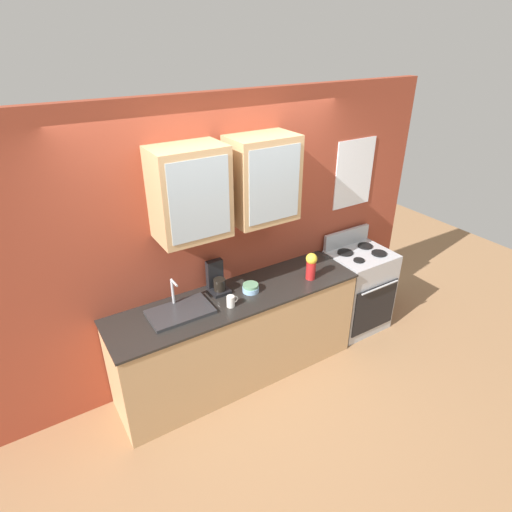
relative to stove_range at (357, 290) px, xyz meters
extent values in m
plane|color=#936B47|center=(-1.54, 0.00, -0.47)|extent=(10.00, 10.00, 0.00)
cube|color=#993D28|center=(-1.54, 0.36, 0.84)|extent=(4.71, 0.10, 2.63)
cube|color=tan|center=(-1.88, 0.12, 1.46)|extent=(0.58, 0.37, 0.73)
cube|color=#9EADB7|center=(-1.88, -0.07, 1.46)|extent=(0.49, 0.01, 0.62)
cube|color=tan|center=(-1.20, 0.12, 1.46)|extent=(0.58, 0.37, 0.73)
cube|color=#9EADB7|center=(-1.20, -0.07, 1.46)|extent=(0.49, 0.01, 0.62)
cube|color=white|center=(0.06, 0.30, 1.25)|extent=(0.51, 0.01, 0.72)
cube|color=tan|center=(-1.54, 0.00, -0.02)|extent=(2.36, 0.59, 0.91)
cube|color=black|center=(-1.54, 0.00, 0.45)|extent=(2.38, 0.62, 0.02)
cube|color=#ADAFB5|center=(0.00, 0.00, -0.01)|extent=(0.65, 0.55, 0.93)
cube|color=black|center=(0.00, -0.28, -0.08)|extent=(0.60, 0.01, 0.56)
cylinder|color=#ADAFB5|center=(0.00, -0.31, 0.20)|extent=(0.52, 0.02, 0.02)
cube|color=#ADAFB5|center=(0.00, 0.26, 0.55)|extent=(0.62, 0.04, 0.18)
cylinder|color=black|center=(-0.15, -0.10, 0.47)|extent=(0.11, 0.11, 0.02)
cylinder|color=black|center=(0.15, -0.10, 0.47)|extent=(0.16, 0.16, 0.02)
cylinder|color=black|center=(-0.15, 0.10, 0.47)|extent=(0.17, 0.17, 0.02)
cylinder|color=black|center=(0.15, 0.10, 0.47)|extent=(0.16, 0.16, 0.02)
cube|color=#2D2D30|center=(-2.08, 0.02, 0.47)|extent=(0.53, 0.33, 0.03)
cylinder|color=#ADAFB5|center=(-2.08, 0.16, 0.61)|extent=(0.02, 0.02, 0.24)
cylinder|color=#ADAFB5|center=(-2.08, 0.10, 0.72)|extent=(0.02, 0.12, 0.02)
cylinder|color=#8CB7E0|center=(-1.40, 0.00, 0.48)|extent=(0.15, 0.15, 0.05)
cylinder|color=#669972|center=(-1.40, 0.00, 0.51)|extent=(0.14, 0.14, 0.04)
cylinder|color=#B21E1E|center=(-0.79, -0.11, 0.55)|extent=(0.09, 0.09, 0.18)
sphere|color=yellow|center=(-0.79, -0.11, 0.67)|extent=(0.11, 0.11, 0.11)
cylinder|color=silver|center=(-1.67, -0.11, 0.51)|extent=(0.07, 0.07, 0.10)
torus|color=silver|center=(-1.63, -0.11, 0.51)|extent=(0.06, 0.01, 0.06)
cube|color=black|center=(-1.65, 0.15, 0.47)|extent=(0.17, 0.20, 0.03)
cylinder|color=black|center=(-1.65, 0.13, 0.54)|extent=(0.11, 0.11, 0.11)
cube|color=black|center=(-1.65, 0.22, 0.62)|extent=(0.15, 0.06, 0.26)
camera|label=1|loc=(-3.11, -2.82, 2.58)|focal=29.91mm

